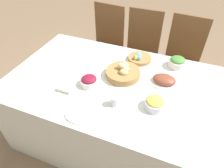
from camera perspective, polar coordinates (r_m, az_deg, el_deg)
The scene contains 17 objects.
ground_plane at distance 2.31m, azimuth 0.32°, elevation -13.74°, with size 12.00×12.00×0.00m, color #7F664C.
dining_table at distance 2.01m, azimuth 0.35°, elevation -7.44°, with size 1.86×1.15×0.76m.
chair_far_left at distance 2.74m, azimuth -1.86°, elevation 11.65°, with size 0.46×0.46×1.02m.
chair_far_right at distance 2.57m, azimuth 19.09°, elevation 6.99°, with size 0.46×0.46×1.02m.
chair_far_center at distance 2.61m, azimuth 8.15°, elevation 9.60°, with size 0.42×0.42×1.02m.
bread_basket at distance 1.77m, azimuth 3.18°, elevation 3.29°, with size 0.30×0.30×0.12m.
egg_basket at distance 2.00m, azimuth 7.81°, elevation 7.34°, with size 0.23×0.23×0.08m.
ham_platter at distance 1.77m, azimuth 14.70°, elevation 1.07°, with size 0.30×0.21×0.07m.
pineapple_bowl at distance 1.52m, azimuth 12.23°, elevation -5.35°, with size 0.16×0.16×0.09m.
beet_salad_bowl at distance 1.69m, azimuth -6.54°, elevation 0.87°, with size 0.15×0.15×0.08m.
green_salad_bowl at distance 1.98m, azimuth 18.17°, elevation 5.93°, with size 0.16×0.16×0.10m.
dinner_plate at distance 1.50m, azimuth -8.92°, elevation -7.70°, with size 0.24×0.24×0.01m.
fork at distance 1.56m, azimuth -13.55°, elevation -6.16°, with size 0.02×0.20×0.00m.
knife at distance 1.45m, azimuth -3.88°, elevation -9.42°, with size 0.02×0.20×0.00m.
spoon at distance 1.44m, azimuth -2.79°, elevation -9.78°, with size 0.02×0.20×0.00m.
drinking_cup at distance 1.51m, azimuth 0.82°, elevation -4.80°, with size 0.07×0.07×0.08m.
butter_dish at distance 1.68m, azimuth -13.23°, elevation -1.29°, with size 0.12×0.07×0.03m.
Camera 1 is at (0.48, -1.24, 1.88)m, focal length 32.00 mm.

